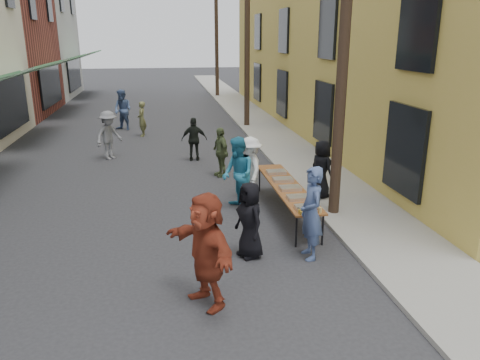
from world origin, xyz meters
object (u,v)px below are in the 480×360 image
object	(u,v)px
utility_pole_mid	(247,31)
utility_pole_near	(345,26)
server	(321,169)
guest_front_a	(250,220)
catering_tray_sausage	(307,208)
guest_front_c	(238,174)
utility_pole_far	(216,32)
serving_table	(287,187)

from	to	relation	value
utility_pole_mid	utility_pole_near	bearing A→B (deg)	-90.00
server	guest_front_a	bearing A→B (deg)	117.88
catering_tray_sausage	guest_front_c	bearing A→B (deg)	117.54
server	utility_pole_far	bearing A→B (deg)	-22.10
utility_pole_near	server	bearing A→B (deg)	87.55
utility_pole_far	guest_front_c	size ratio (longest dim) A/B	4.75
guest_front_a	guest_front_c	distance (m)	2.67
utility_pole_near	guest_front_c	xyz separation A→B (m)	(-2.28, 0.80, -3.55)
serving_table	guest_front_a	world-z (taller)	guest_front_a
utility_pole_near	serving_table	bearing A→B (deg)	166.92
guest_front_c	server	world-z (taller)	guest_front_c
serving_table	utility_pole_mid	bearing A→B (deg)	84.44
utility_pole_mid	guest_front_a	world-z (taller)	utility_pole_mid
utility_pole_near	utility_pole_far	bearing A→B (deg)	90.00
catering_tray_sausage	server	size ratio (longest dim) A/B	0.32
guest_front_c	catering_tray_sausage	bearing A→B (deg)	14.44
serving_table	server	xyz separation A→B (m)	(1.19, 0.90, 0.16)
guest_front_c	server	distance (m)	2.36
utility_pole_mid	serving_table	world-z (taller)	utility_pole_mid
serving_table	catering_tray_sausage	xyz separation A→B (m)	(0.00, -1.65, 0.08)
utility_pole_mid	catering_tray_sausage	world-z (taller)	utility_pole_mid
utility_pole_mid	guest_front_c	distance (m)	11.97
catering_tray_sausage	guest_front_a	xyz separation A→B (m)	(-1.34, -0.47, -0.01)
utility_pole_far	utility_pole_near	bearing A→B (deg)	-90.00
utility_pole_near	utility_pole_mid	distance (m)	12.00
utility_pole_near	utility_pole_mid	xyz separation A→B (m)	(0.00, 12.00, 0.00)
guest_front_a	serving_table	bearing A→B (deg)	126.46
utility_pole_far	catering_tray_sausage	bearing A→B (deg)	-92.58
utility_pole_mid	guest_front_c	size ratio (longest dim) A/B	4.75
utility_pole_far	server	size ratio (longest dim) A/B	5.79
utility_pole_near	catering_tray_sausage	world-z (taller)	utility_pole_near
utility_pole_near	guest_front_a	xyz separation A→B (m)	(-2.48, -1.86, -3.72)
serving_table	server	distance (m)	1.50
catering_tray_sausage	server	bearing A→B (deg)	64.96
utility_pole_near	serving_table	distance (m)	3.97
catering_tray_sausage	server	xyz separation A→B (m)	(1.19, 2.55, 0.09)
catering_tray_sausage	guest_front_a	size ratio (longest dim) A/B	0.32
utility_pole_near	catering_tray_sausage	size ratio (longest dim) A/B	18.00
serving_table	guest_front_a	xyz separation A→B (m)	(-1.34, -2.12, 0.07)
utility_pole_near	guest_front_a	world-z (taller)	utility_pole_near
serving_table	guest_front_a	size ratio (longest dim) A/B	2.55
server	serving_table	bearing A→B (deg)	104.90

